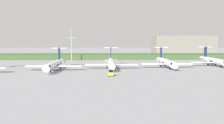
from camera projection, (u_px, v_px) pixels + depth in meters
name	position (u px, v px, depth m)	size (l,w,h in m)	color
ground_plane	(111.00, 65.00, 127.25)	(500.00, 500.00, 0.00)	#939399
grass_berm	(110.00, 56.00, 166.16)	(320.00, 20.00, 3.14)	#426033
regional_jet_second	(55.00, 64.00, 105.93)	(22.81, 31.00, 9.00)	white
regional_jet_third	(111.00, 63.00, 112.11)	(22.81, 31.00, 9.00)	white
regional_jet_fourth	(166.00, 62.00, 115.72)	(22.81, 31.00, 9.00)	white
regional_jet_fifth	(214.00, 61.00, 122.79)	(22.81, 31.00, 9.00)	white
antenna_mast	(71.00, 46.00, 146.49)	(4.40, 0.50, 20.86)	#B2B2B7
distant_hangar	(182.00, 46.00, 202.19)	(46.27, 24.57, 15.41)	gray
baggage_tug	(111.00, 73.00, 89.17)	(1.72, 3.20, 2.30)	yellow
safety_cone_front_marker	(111.00, 73.00, 94.43)	(0.44, 0.44, 0.55)	orange
safety_cone_mid_marker	(121.00, 73.00, 94.88)	(0.44, 0.44, 0.55)	orange
safety_cone_rear_marker	(127.00, 73.00, 94.86)	(0.44, 0.44, 0.55)	orange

